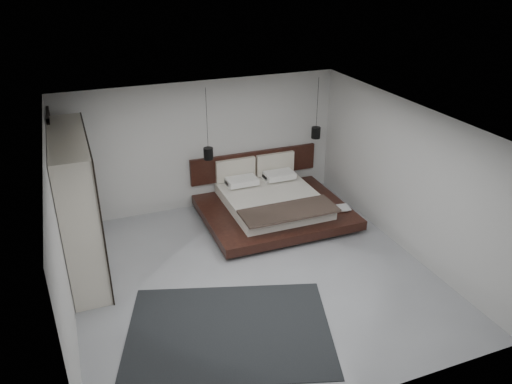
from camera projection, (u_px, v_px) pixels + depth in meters
name	position (u px, v px, depth m)	size (l,w,h in m)	color
floor	(254.00, 275.00, 8.79)	(6.00, 6.00, 0.00)	#999DA2
ceiling	(254.00, 123.00, 7.58)	(6.00, 6.00, 0.00)	white
wall_back	(204.00, 145.00, 10.71)	(6.00, 6.00, 0.00)	#B3B3B0
wall_front	(348.00, 316.00, 5.67)	(6.00, 6.00, 0.00)	#B3B3B0
wall_left	(60.00, 239.00, 7.21)	(6.00, 6.00, 0.00)	#B3B3B0
wall_right	(406.00, 178.00, 9.17)	(6.00, 6.00, 0.00)	#B3B3B0
lattice_screen	(60.00, 180.00, 9.32)	(0.05, 0.90, 2.60)	black
bed	(272.00, 204.00, 10.64)	(2.98, 2.47, 1.11)	black
book_lower	(338.00, 208.00, 10.47)	(0.23, 0.31, 0.03)	#99724C
book_upper	(338.00, 208.00, 10.42)	(0.19, 0.26, 0.02)	#99724C
pendant_left	(208.00, 153.00, 10.15)	(0.20, 0.20, 1.48)	black
pendant_right	(316.00, 133.00, 10.89)	(0.20, 0.20, 1.34)	black
wardrobe	(78.00, 206.00, 8.47)	(0.60, 2.55, 2.50)	beige
rug	(229.00, 330.00, 7.49)	(3.03, 2.17, 0.01)	black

